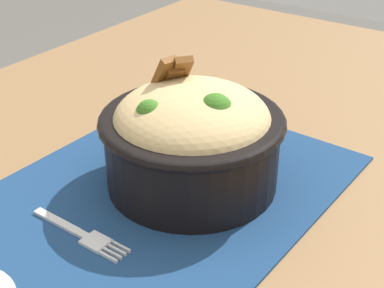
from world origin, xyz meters
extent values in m
cube|color=olive|center=(0.00, 0.00, 0.69)|extent=(1.36, 0.95, 0.03)
cylinder|color=brown|center=(-0.62, -0.41, 0.34)|extent=(0.04, 0.04, 0.67)
cube|color=navy|center=(0.01, -0.03, 0.71)|extent=(0.43, 0.33, 0.00)
cylinder|color=black|center=(-0.02, -0.01, 0.75)|extent=(0.19, 0.19, 0.08)
torus|color=black|center=(-0.02, -0.01, 0.79)|extent=(0.20, 0.20, 0.01)
ellipsoid|color=tan|center=(-0.02, -0.01, 0.79)|extent=(0.21, 0.21, 0.07)
sphere|color=#376D1F|center=(0.02, -0.03, 0.81)|extent=(0.03, 0.03, 0.03)
sphere|color=#376D1F|center=(-0.02, 0.02, 0.81)|extent=(0.04, 0.04, 0.04)
cylinder|color=orange|center=(-0.01, -0.06, 0.81)|extent=(0.03, 0.02, 0.01)
cylinder|color=orange|center=(-0.03, -0.06, 0.81)|extent=(0.02, 0.04, 0.01)
cube|color=brown|center=(-0.05, -0.05, 0.82)|extent=(0.05, 0.05, 0.05)
cube|color=brown|center=(-0.04, -0.06, 0.82)|extent=(0.03, 0.04, 0.04)
cube|color=brown|center=(-0.03, -0.06, 0.82)|extent=(0.03, 0.04, 0.06)
cube|color=silver|center=(0.12, -0.08, 0.71)|extent=(0.01, 0.06, 0.00)
cube|color=silver|center=(0.12, -0.04, 0.71)|extent=(0.01, 0.01, 0.00)
cube|color=silver|center=(0.12, -0.02, 0.71)|extent=(0.02, 0.03, 0.00)
cube|color=silver|center=(0.13, 0.00, 0.71)|extent=(0.00, 0.02, 0.00)
cube|color=silver|center=(0.12, 0.00, 0.71)|extent=(0.00, 0.02, 0.00)
cube|color=silver|center=(0.12, 0.00, 0.71)|extent=(0.00, 0.02, 0.00)
cube|color=silver|center=(0.11, 0.00, 0.71)|extent=(0.00, 0.02, 0.00)
camera|label=1|loc=(0.41, 0.30, 1.06)|focal=52.61mm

